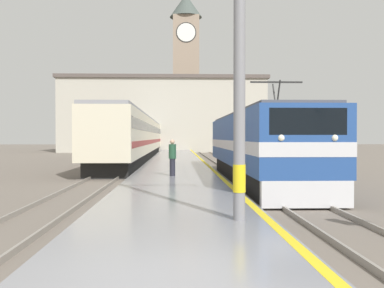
# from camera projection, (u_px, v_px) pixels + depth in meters

# --- Properties ---
(ground_plane) EXTENTS (200.00, 200.00, 0.00)m
(ground_plane) POSITION_uv_depth(u_px,v_px,m) (176.00, 165.00, 35.63)
(ground_plane) COLOR #70665B
(platform) EXTENTS (4.30, 140.00, 0.41)m
(platform) POSITION_uv_depth(u_px,v_px,m) (176.00, 166.00, 30.63)
(platform) COLOR gray
(platform) RESTS_ON ground
(rail_track_near) EXTENTS (2.84, 140.00, 0.16)m
(rail_track_near) POSITION_uv_depth(u_px,v_px,m) (233.00, 169.00, 30.77)
(rail_track_near) COLOR #70665B
(rail_track_near) RESTS_ON ground
(rail_track_far) EXTENTS (2.83, 140.00, 0.16)m
(rail_track_far) POSITION_uv_depth(u_px,v_px,m) (122.00, 169.00, 30.50)
(rail_track_far) COLOR #70665B
(rail_track_far) RESTS_ON ground
(locomotive_train) EXTENTS (2.92, 17.06, 4.36)m
(locomotive_train) POSITION_uv_depth(u_px,v_px,m) (257.00, 146.00, 21.64)
(locomotive_train) COLOR black
(locomotive_train) RESTS_ON ground
(passenger_train) EXTENTS (2.92, 44.37, 4.04)m
(passenger_train) POSITION_uv_depth(u_px,v_px,m) (139.00, 137.00, 44.38)
(passenger_train) COLOR black
(passenger_train) RESTS_ON ground
(catenary_mast) EXTENTS (2.82, 0.27, 7.36)m
(catenary_mast) POSITION_uv_depth(u_px,v_px,m) (245.00, 49.00, 9.62)
(catenary_mast) COLOR gray
(catenary_mast) RESTS_ON platform
(person_on_platform) EXTENTS (0.34, 0.34, 1.67)m
(person_on_platform) POSITION_uv_depth(u_px,v_px,m) (172.00, 157.00, 20.69)
(person_on_platform) COLOR #23232D
(person_on_platform) RESTS_ON platform
(clock_tower) EXTENTS (5.61, 5.61, 27.20)m
(clock_tower) POSITION_uv_depth(u_px,v_px,m) (186.00, 67.00, 78.64)
(clock_tower) COLOR gray
(clock_tower) RESTS_ON ground
(station_building) EXTENTS (30.21, 10.03, 10.98)m
(station_building) POSITION_uv_depth(u_px,v_px,m) (163.00, 115.00, 67.34)
(station_building) COLOR #B7B2A3
(station_building) RESTS_ON ground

